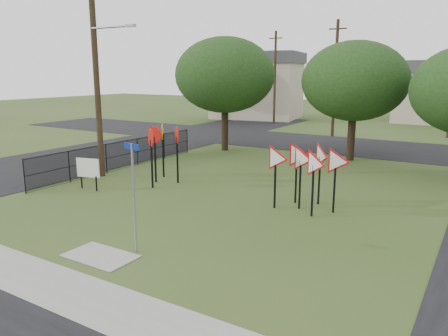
# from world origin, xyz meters

# --- Properties ---
(ground) EXTENTS (140.00, 140.00, 0.00)m
(ground) POSITION_xyz_m (0.00, 0.00, 0.00)
(ground) COLOR #31481B
(sidewalk) EXTENTS (30.00, 1.60, 0.02)m
(sidewalk) POSITION_xyz_m (0.00, -4.20, 0.01)
(sidewalk) COLOR gray
(sidewalk) RESTS_ON ground
(street_left) EXTENTS (8.00, 50.00, 0.02)m
(street_left) POSITION_xyz_m (-12.00, 10.00, 0.01)
(street_left) COLOR black
(street_left) RESTS_ON ground
(street_far) EXTENTS (60.00, 8.00, 0.02)m
(street_far) POSITION_xyz_m (0.00, 20.00, 0.01)
(street_far) COLOR black
(street_far) RESTS_ON ground
(curb_pad) EXTENTS (2.00, 1.20, 0.02)m
(curb_pad) POSITION_xyz_m (0.00, -2.40, 0.01)
(curb_pad) COLOR gray
(curb_pad) RESTS_ON ground
(street_name_sign) EXTENTS (0.64, 0.12, 3.13)m
(street_name_sign) POSITION_xyz_m (0.65, -1.65, 1.79)
(street_name_sign) COLOR gray
(street_name_sign) RESTS_ON ground
(stop_sign_cluster) EXTENTS (1.86, 2.38, 2.65)m
(stop_sign_cluster) POSITION_xyz_m (-3.93, 5.07, 1.95)
(stop_sign_cluster) COLOR black
(stop_sign_cluster) RESTS_ON ground
(yield_sign_cluster) EXTENTS (3.14, 2.14, 2.45)m
(yield_sign_cluster) POSITION_xyz_m (3.23, 4.75, 1.80)
(yield_sign_cluster) COLOR black
(yield_sign_cluster) RESTS_ON ground
(info_board) EXTENTS (1.09, 0.31, 1.39)m
(info_board) POSITION_xyz_m (-5.82, 2.36, 0.93)
(info_board) COLOR black
(info_board) RESTS_ON ground
(utility_pole_main) EXTENTS (3.55, 0.33, 10.00)m
(utility_pole_main) POSITION_xyz_m (-7.24, 4.50, 5.21)
(utility_pole_main) COLOR #392A1A
(utility_pole_main) RESTS_ON ground
(far_pole_a) EXTENTS (1.40, 0.24, 9.00)m
(far_pole_a) POSITION_xyz_m (-2.00, 24.00, 4.60)
(far_pole_a) COLOR #392A1A
(far_pole_a) RESTS_ON ground
(far_pole_c) EXTENTS (1.40, 0.24, 9.00)m
(far_pole_c) POSITION_xyz_m (-10.00, 30.00, 4.60)
(far_pole_c) COLOR #392A1A
(far_pole_c) RESTS_ON ground
(fence_run) EXTENTS (0.05, 11.55, 1.50)m
(fence_run) POSITION_xyz_m (-7.60, 6.25, 0.78)
(fence_run) COLOR black
(fence_run) RESTS_ON ground
(house_left) EXTENTS (10.58, 8.88, 7.20)m
(house_left) POSITION_xyz_m (-14.00, 34.00, 3.65)
(house_left) COLOR beige
(house_left) RESTS_ON ground
(house_mid) EXTENTS (8.40, 8.40, 6.20)m
(house_mid) POSITION_xyz_m (4.00, 40.00, 3.15)
(house_mid) COLOR beige
(house_mid) RESTS_ON ground
(tree_near_left) EXTENTS (6.40, 6.40, 7.27)m
(tree_near_left) POSITION_xyz_m (-6.00, 14.00, 4.86)
(tree_near_left) COLOR #2E2114
(tree_near_left) RESTS_ON ground
(tree_near_mid) EXTENTS (6.00, 6.00, 6.80)m
(tree_near_mid) POSITION_xyz_m (2.00, 15.00, 4.54)
(tree_near_mid) COLOR #2E2114
(tree_near_mid) RESTS_ON ground
(tree_far_left) EXTENTS (6.80, 6.80, 7.73)m
(tree_far_left) POSITION_xyz_m (-16.00, 30.00, 5.17)
(tree_far_left) COLOR #2E2114
(tree_far_left) RESTS_ON ground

